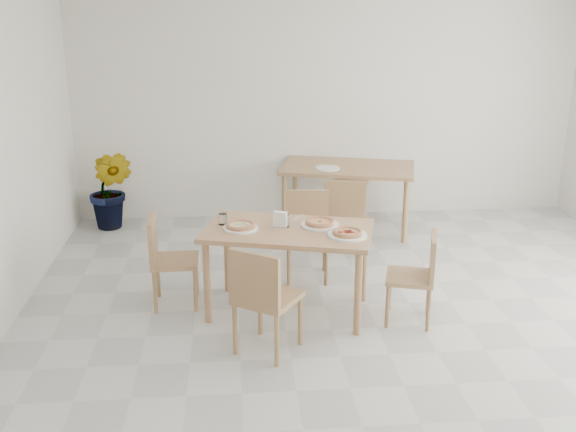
{
  "coord_description": "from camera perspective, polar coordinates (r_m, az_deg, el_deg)",
  "views": [
    {
      "loc": [
        -1.15,
        -4.44,
        2.58
      ],
      "look_at": [
        -0.7,
        0.8,
        0.86
      ],
      "focal_mm": 42.0,
      "sensor_mm": 36.0,
      "label": 1
    }
  ],
  "objects": [
    {
      "name": "tumbler_a",
      "position": [
        5.6,
        -0.29,
        -0.41
      ],
      "size": [
        0.08,
        0.08,
        0.1
      ],
      "primitive_type": "cylinder",
      "color": "white",
      "rests_on": "main_table"
    },
    {
      "name": "chair_north",
      "position": [
        6.41,
        1.63,
        -1.04
      ],
      "size": [
        0.44,
        0.44,
        0.83
      ],
      "rotation": [
        0.0,
        0.0,
        -0.09
      ],
      "color": "tan",
      "rests_on": "ground"
    },
    {
      "name": "plate_margherita",
      "position": [
        5.64,
        2.71,
        -0.76
      ],
      "size": [
        0.32,
        0.32,
        0.02
      ],
      "primitive_type": "cylinder",
      "color": "white",
      "rests_on": "main_table"
    },
    {
      "name": "second_table",
      "position": [
        7.69,
        5.08,
        3.63
      ],
      "size": [
        1.64,
        1.2,
        0.75
      ],
      "rotation": [
        0.0,
        0.0,
        -0.26
      ],
      "color": "tan",
      "rests_on": "ground"
    },
    {
      "name": "fork_a",
      "position": [
        5.59,
        -1.02,
        -0.98
      ],
      "size": [
        0.09,
        0.18,
        0.01
      ],
      "primitive_type": "cube",
      "rotation": [
        0.0,
        0.0,
        -0.41
      ],
      "color": "silver",
      "rests_on": "main_table"
    },
    {
      "name": "chair_back_n",
      "position": [
        8.49,
        5.69,
        3.74
      ],
      "size": [
        0.54,
        0.54,
        0.84
      ],
      "rotation": [
        0.0,
        0.0,
        -0.38
      ],
      "color": "tan",
      "rests_on": "ground"
    },
    {
      "name": "chair_back_s",
      "position": [
        6.94,
        4.86,
        0.43
      ],
      "size": [
        0.5,
        0.5,
        0.83
      ],
      "rotation": [
        0.0,
        0.0,
        2.9
      ],
      "color": "tan",
      "rests_on": "ground"
    },
    {
      "name": "plate_empty",
      "position": [
        7.52,
        3.37,
        4.06
      ],
      "size": [
        0.27,
        0.27,
        0.02
      ],
      "primitive_type": "cylinder",
      "color": "white",
      "rests_on": "second_table"
    },
    {
      "name": "pizza_mushroom",
      "position": [
        5.57,
        -4.04,
        -0.79
      ],
      "size": [
        0.26,
        0.26,
        0.03
      ],
      "rotation": [
        0.0,
        0.0,
        -0.05
      ],
      "color": "tan",
      "rests_on": "plate_mushroom"
    },
    {
      "name": "main_table",
      "position": [
        5.6,
        0.0,
        -1.98
      ],
      "size": [
        1.52,
        1.1,
        0.75
      ],
      "rotation": [
        0.0,
        0.0,
        -0.26
      ],
      "color": "#A57E54",
      "rests_on": "ground"
    },
    {
      "name": "fork_b",
      "position": [
        5.84,
        0.84,
        -0.14
      ],
      "size": [
        0.14,
        0.16,
        0.01
      ],
      "primitive_type": "cube",
      "rotation": [
        0.0,
        0.0,
        -0.68
      ],
      "color": "silver",
      "rests_on": "main_table"
    },
    {
      "name": "pizza_pepperoni",
      "position": [
        5.41,
        5.06,
        -1.39
      ],
      "size": [
        0.3,
        0.3,
        0.03
      ],
      "rotation": [
        0.0,
        0.0,
        0.28
      ],
      "color": "tan",
      "rests_on": "plate_pepperoni"
    },
    {
      "name": "plate_pepperoni",
      "position": [
        5.41,
        5.05,
        -1.63
      ],
      "size": [
        0.32,
        0.32,
        0.02
      ],
      "primitive_type": "cylinder",
      "color": "white",
      "rests_on": "main_table"
    },
    {
      "name": "chair_east",
      "position": [
        5.6,
        11.05,
        -4.64
      ],
      "size": [
        0.47,
        0.47,
        0.77
      ],
      "rotation": [
        0.0,
        0.0,
        -1.86
      ],
      "color": "tan",
      "rests_on": "ground"
    },
    {
      "name": "potted_plant",
      "position": [
        8.0,
        -14.75,
        2.16
      ],
      "size": [
        0.61,
        0.54,
        0.93
      ],
      "primitive_type": "imported",
      "rotation": [
        0.0,
        0.0,
        -0.28
      ],
      "color": "#21601C",
      "rests_on": "ground"
    },
    {
      "name": "pizza_margherita",
      "position": [
        5.63,
        2.72,
        -0.54
      ],
      "size": [
        0.3,
        0.3,
        0.03
      ],
      "rotation": [
        0.0,
        0.0,
        0.24
      ],
      "color": "tan",
      "rests_on": "plate_margherita"
    },
    {
      "name": "tumbler_b",
      "position": [
        5.69,
        -5.54,
        -0.27
      ],
      "size": [
        0.07,
        0.07,
        0.09
      ],
      "primitive_type": "cylinder",
      "color": "white",
      "rests_on": "main_table"
    },
    {
      "name": "chair_west",
      "position": [
        5.89,
        -10.3,
        -3.26
      ],
      "size": [
        0.4,
        0.4,
        0.8
      ],
      "rotation": [
        0.0,
        0.0,
        1.59
      ],
      "color": "tan",
      "rests_on": "ground"
    },
    {
      "name": "napkin_holder",
      "position": [
        5.58,
        -0.66,
        -0.34
      ],
      "size": [
        0.13,
        0.1,
        0.14
      ],
      "rotation": [
        0.0,
        0.0,
        -0.37
      ],
      "color": "silver",
      "rests_on": "main_table"
    },
    {
      "name": "plate_mushroom",
      "position": [
        5.57,
        -4.03,
        -1.02
      ],
      "size": [
        0.29,
        0.29,
        0.02
      ],
      "primitive_type": "cylinder",
      "color": "white",
      "rests_on": "main_table"
    },
    {
      "name": "chair_south",
      "position": [
        4.99,
        -2.2,
        -6.6
      ],
      "size": [
        0.59,
        0.59,
        0.86
      ],
      "rotation": [
        0.0,
        0.0,
        2.55
      ],
      "color": "tan",
      "rests_on": "ground"
    }
  ]
}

